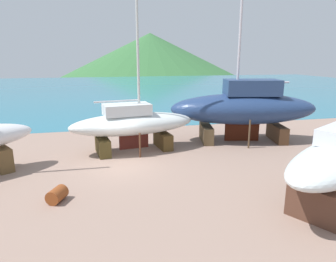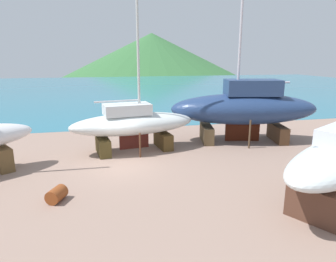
# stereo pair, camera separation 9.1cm
# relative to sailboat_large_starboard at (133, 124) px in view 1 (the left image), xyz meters

# --- Properties ---
(ground_plane) EXTENTS (51.25, 51.25, 0.00)m
(ground_plane) POSITION_rel_sailboat_large_starboard_xyz_m (-0.92, -6.47, -1.82)
(ground_plane) COLOR gray
(sea_water) EXTENTS (132.51, 69.31, 0.01)m
(sea_water) POSITION_rel_sailboat_large_starboard_xyz_m (-0.92, 40.99, -1.82)
(sea_water) COLOR teal
(sea_water) RESTS_ON ground
(headland_hill) EXTENTS (142.24, 142.24, 34.18)m
(headland_hill) POSITION_rel_sailboat_large_starboard_xyz_m (22.42, 129.75, -1.82)
(headland_hill) COLOR #376D3A
(headland_hill) RESTS_ON ground
(sailboat_large_starboard) EXTENTS (8.38, 3.81, 12.15)m
(sailboat_large_starboard) POSITION_rel_sailboat_large_starboard_xyz_m (0.00, 0.00, 0.00)
(sailboat_large_starboard) COLOR #4C371A
(sailboat_large_starboard) RESTS_ON ground
(sailboat_mid_port) EXTENTS (10.89, 5.32, 19.19)m
(sailboat_mid_port) POSITION_rel_sailboat_large_starboard_xyz_m (8.05, 0.68, 0.65)
(sailboat_mid_port) COLOR brown
(sailboat_mid_port) RESTS_ON ground
(worker) EXTENTS (0.48, 0.49, 1.66)m
(worker) POSITION_rel_sailboat_large_starboard_xyz_m (1.70, 4.94, -0.96)
(worker) COLOR #1F4D93
(worker) RESTS_ON ground
(barrel_blue_faded) EXTENTS (0.91, 1.03, 0.62)m
(barrel_blue_faded) POSITION_rel_sailboat_large_starboard_xyz_m (-3.95, -6.43, -1.51)
(barrel_blue_faded) COLOR brown
(barrel_blue_faded) RESTS_ON ground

